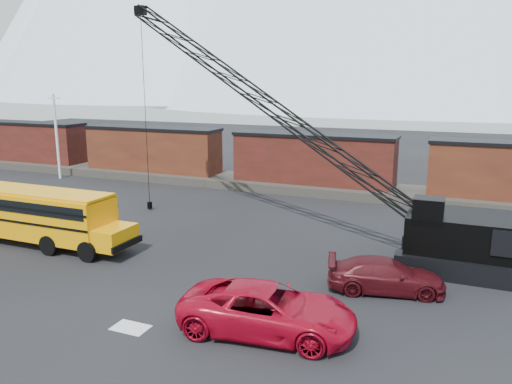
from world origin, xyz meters
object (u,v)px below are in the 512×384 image
at_px(maroon_suv, 386,275).
at_px(crawler_crane, 266,103).
at_px(red_pickup, 268,310).
at_px(school_bus, 37,214).

distance_m(maroon_suv, crawler_crane, 12.47).
relative_size(maroon_suv, crawler_crane, 0.21).
relative_size(red_pickup, maroon_suv, 1.28).
relative_size(red_pickup, crawler_crane, 0.27).
height_order(school_bus, red_pickup, school_bus).
height_order(maroon_suv, crawler_crane, crawler_crane).
distance_m(red_pickup, maroon_suv, 6.50).
bearing_deg(school_bus, maroon_suv, 3.02).
bearing_deg(maroon_suv, school_bus, 79.73).
bearing_deg(crawler_crane, red_pickup, -68.06).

